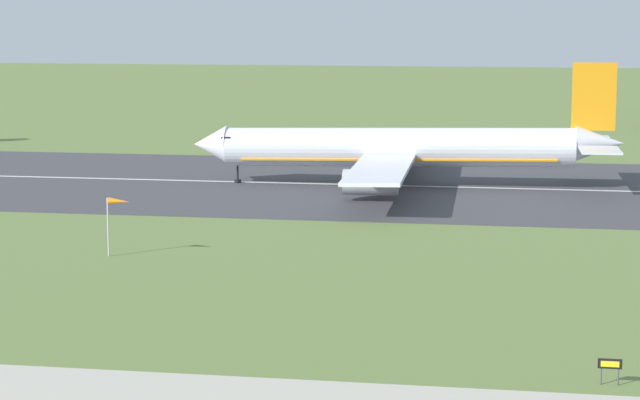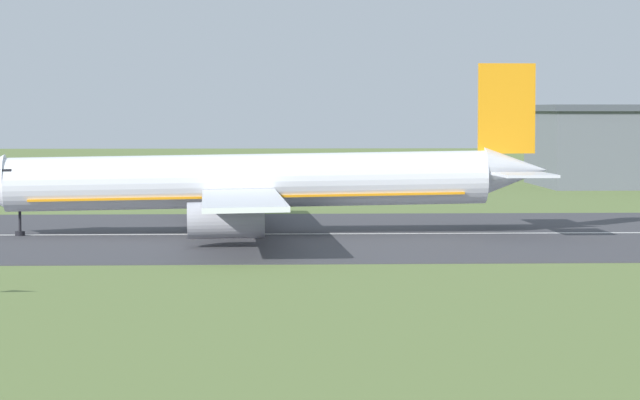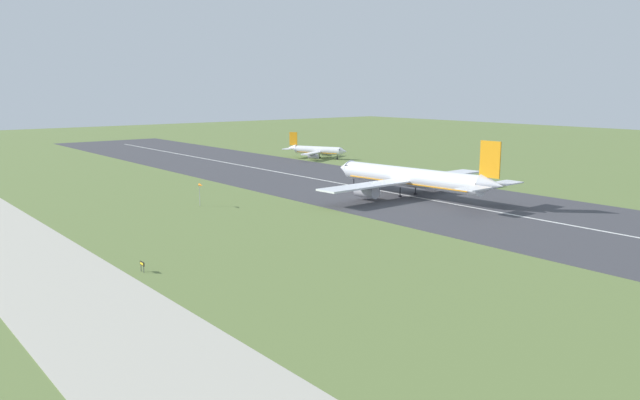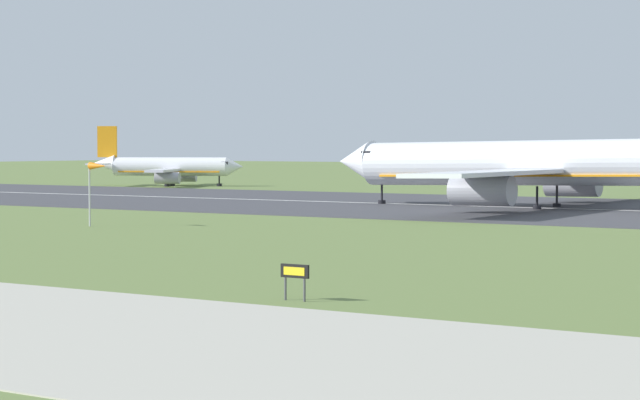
% 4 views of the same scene
% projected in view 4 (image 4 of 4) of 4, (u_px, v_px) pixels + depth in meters
% --- Properties ---
extents(ground_plane, '(704.65, 704.65, 0.00)m').
position_uv_depth(ground_plane, '(589.00, 278.00, 61.04)').
color(ground_plane, olive).
extents(taxiway_road, '(348.49, 17.91, 0.05)m').
position_uv_depth(taxiway_road, '(280.00, 352.00, 38.83)').
color(taxiway_road, '#B2AD9E').
rests_on(taxiway_road, ground_plane).
extents(airplane_landing, '(51.28, 52.69, 14.88)m').
position_uv_depth(airplane_landing, '(554.00, 164.00, 126.55)').
color(airplane_landing, silver).
rests_on(airplane_landing, ground_plane).
extents(airplane_parked_centre, '(24.58, 22.81, 9.52)m').
position_uv_depth(airplane_parked_centre, '(168.00, 167.00, 197.40)').
color(airplane_parked_centre, white).
rests_on(airplane_parked_centre, ground_plane).
extents(windsock_pole, '(2.17, 0.87, 5.15)m').
position_uv_depth(windsock_pole, '(97.00, 170.00, 98.60)').
color(windsock_pole, '#B7B7BC').
rests_on(windsock_pole, ground_plane).
extents(runway_sign, '(1.37, 0.13, 1.53)m').
position_uv_depth(runway_sign, '(295.00, 274.00, 51.86)').
color(runway_sign, '#4C4C51').
rests_on(runway_sign, ground_plane).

